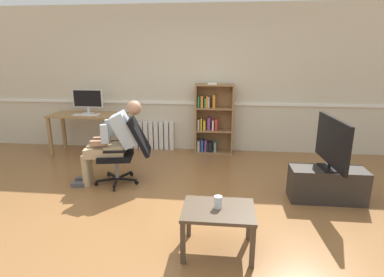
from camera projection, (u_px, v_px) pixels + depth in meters
ground_plane at (172, 214)px, 3.65m from camera, size 18.00×18.00×0.00m
back_wall at (194, 80)px, 5.83m from camera, size 12.00×0.13×2.70m
computer_desk at (88, 120)px, 5.74m from camera, size 1.37×0.58×0.76m
imac_monitor at (88, 99)px, 5.72m from camera, size 0.57×0.14×0.44m
keyboard at (85, 115)px, 5.57m from camera, size 0.41×0.12×0.02m
computer_mouse at (98, 115)px, 5.56m from camera, size 0.06×0.10×0.03m
bookshelf at (212, 121)px, 5.79m from camera, size 0.71×0.29×1.32m
radiator at (151, 135)px, 6.10m from camera, size 0.91×0.08×0.55m
office_chair at (127, 148)px, 4.42m from camera, size 0.82×0.63×0.96m
person_seated at (113, 140)px, 4.37m from camera, size 1.03×0.48×1.21m
tv_stand at (327, 185)px, 3.95m from camera, size 0.93×0.36×0.43m
tv_screen at (332, 143)px, 3.80m from camera, size 0.22×0.96×0.65m
coffee_table at (218, 215)px, 2.88m from camera, size 0.67×0.50×0.44m
drinking_glass at (218, 202)px, 2.87m from camera, size 0.08×0.08×0.12m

